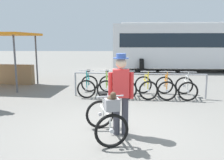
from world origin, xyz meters
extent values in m
plane|color=slate|center=(0.00, 0.00, 0.00)|extent=(80.00, 80.00, 0.00)
cylinder|color=#99999E|center=(-1.48, 3.35, 0.42)|extent=(0.06, 0.06, 0.85)
cylinder|color=#99999E|center=(3.05, 2.93, 0.42)|extent=(0.06, 0.06, 0.85)
cylinder|color=#99999E|center=(0.79, 3.14, 0.85)|extent=(4.54, 0.46, 0.05)
torus|color=black|center=(-1.05, 4.00, 0.33)|extent=(0.66, 0.10, 0.66)
cylinder|color=#B7B7BC|center=(-1.05, 4.00, 0.33)|extent=(0.08, 0.07, 0.08)
torus|color=black|center=(-1.04, 2.98, 0.33)|extent=(0.66, 0.10, 0.66)
cylinder|color=#B7B7BC|center=(-1.04, 2.98, 0.33)|extent=(0.08, 0.07, 0.08)
cube|color=teal|center=(-1.04, 3.49, 0.56)|extent=(0.04, 0.92, 0.04)
cube|color=teal|center=(-1.04, 3.44, 0.78)|extent=(0.04, 0.61, 0.04)
cylinder|color=teal|center=(-1.04, 3.67, 0.60)|extent=(0.03, 0.03, 0.55)
cube|color=black|center=(-1.04, 3.67, 0.88)|extent=(0.12, 0.24, 0.06)
cylinder|color=teal|center=(-1.04, 3.10, 0.65)|extent=(0.03, 0.03, 0.63)
cylinder|color=#B7B7BC|center=(-1.04, 3.10, 0.96)|extent=(0.52, 0.03, 0.03)
torus|color=black|center=(-0.34, 3.93, 0.33)|extent=(0.66, 0.09, 0.66)
cylinder|color=#B7B7BC|center=(-0.34, 3.93, 0.33)|extent=(0.08, 0.06, 0.08)
torus|color=black|center=(-0.35, 2.91, 0.33)|extent=(0.66, 0.09, 0.66)
cylinder|color=#B7B7BC|center=(-0.35, 2.91, 0.33)|extent=(0.08, 0.06, 0.08)
cube|color=#9ED14C|center=(-0.34, 3.42, 0.56)|extent=(0.05, 0.92, 0.04)
cube|color=#9ED14C|center=(-0.35, 3.37, 0.78)|extent=(0.04, 0.61, 0.04)
cylinder|color=#9ED14C|center=(-0.34, 3.61, 0.60)|extent=(0.03, 0.03, 0.55)
cube|color=black|center=(-0.34, 3.61, 0.88)|extent=(0.12, 0.24, 0.06)
cylinder|color=#9ED14C|center=(-0.35, 3.04, 0.65)|extent=(0.03, 0.03, 0.63)
cylinder|color=#B7B7BC|center=(-0.35, 3.04, 0.96)|extent=(0.52, 0.04, 0.03)
torus|color=black|center=(0.33, 3.87, 0.33)|extent=(0.66, 0.09, 0.66)
cylinder|color=#B7B7BC|center=(0.33, 3.87, 0.33)|extent=(0.08, 0.06, 0.08)
torus|color=black|center=(0.37, 2.85, 0.33)|extent=(0.66, 0.09, 0.66)
cylinder|color=#B7B7BC|center=(0.37, 2.85, 0.33)|extent=(0.08, 0.06, 0.08)
cube|color=black|center=(0.35, 3.36, 0.56)|extent=(0.08, 0.92, 0.04)
cube|color=black|center=(0.35, 3.31, 0.78)|extent=(0.06, 0.61, 0.04)
cylinder|color=black|center=(0.34, 3.54, 0.60)|extent=(0.03, 0.03, 0.55)
cube|color=black|center=(0.34, 3.54, 0.88)|extent=(0.13, 0.25, 0.06)
cylinder|color=black|center=(0.37, 2.97, 0.65)|extent=(0.03, 0.03, 0.63)
cylinder|color=#B7B7BC|center=(0.37, 2.97, 0.96)|extent=(0.52, 0.05, 0.03)
torus|color=black|center=(1.02, 3.81, 0.33)|extent=(0.66, 0.13, 0.66)
cylinder|color=#B7B7BC|center=(1.02, 3.81, 0.33)|extent=(0.08, 0.07, 0.08)
torus|color=black|center=(1.08, 2.79, 0.33)|extent=(0.66, 0.13, 0.66)
cylinder|color=#B7B7BC|center=(1.08, 2.79, 0.33)|extent=(0.08, 0.07, 0.08)
cube|color=yellow|center=(1.05, 3.30, 0.56)|extent=(0.09, 0.92, 0.04)
cube|color=yellow|center=(1.05, 3.25, 0.78)|extent=(0.07, 0.61, 0.04)
cylinder|color=yellow|center=(1.04, 3.48, 0.60)|extent=(0.03, 0.03, 0.55)
cube|color=black|center=(1.04, 3.48, 0.88)|extent=(0.13, 0.25, 0.06)
cylinder|color=yellow|center=(1.07, 2.91, 0.65)|extent=(0.03, 0.03, 0.63)
cylinder|color=#B7B7BC|center=(1.07, 2.91, 0.96)|extent=(0.52, 0.06, 0.03)
torus|color=black|center=(1.81, 3.74, 0.33)|extent=(0.66, 0.16, 0.66)
cylinder|color=#B7B7BC|center=(1.81, 3.74, 0.33)|extent=(0.09, 0.07, 0.08)
torus|color=black|center=(1.68, 2.73, 0.33)|extent=(0.66, 0.16, 0.66)
cylinder|color=#B7B7BC|center=(1.68, 2.73, 0.33)|extent=(0.09, 0.07, 0.08)
cube|color=orange|center=(1.75, 3.23, 0.56)|extent=(0.15, 0.92, 0.04)
cube|color=orange|center=(1.74, 3.18, 0.78)|extent=(0.11, 0.61, 0.04)
cylinder|color=orange|center=(1.77, 3.42, 0.60)|extent=(0.03, 0.03, 0.55)
cube|color=black|center=(1.77, 3.42, 0.88)|extent=(0.15, 0.25, 0.06)
cylinder|color=orange|center=(1.70, 2.85, 0.65)|extent=(0.03, 0.03, 0.63)
cylinder|color=#B7B7BC|center=(1.70, 2.85, 0.96)|extent=(0.52, 0.09, 0.03)
torus|color=black|center=(2.53, 3.67, 0.33)|extent=(0.67, 0.20, 0.66)
cylinder|color=#B7B7BC|center=(2.53, 3.67, 0.33)|extent=(0.09, 0.08, 0.08)
torus|color=black|center=(2.36, 2.67, 0.33)|extent=(0.67, 0.20, 0.66)
cylinder|color=#B7B7BC|center=(2.36, 2.67, 0.33)|extent=(0.09, 0.08, 0.08)
cube|color=silver|center=(2.44, 3.17, 0.56)|extent=(0.19, 0.91, 0.04)
cube|color=silver|center=(2.44, 3.12, 0.78)|extent=(0.14, 0.61, 0.04)
cylinder|color=silver|center=(2.47, 3.35, 0.60)|extent=(0.03, 0.03, 0.55)
cube|color=black|center=(2.47, 3.35, 0.88)|extent=(0.16, 0.26, 0.06)
cylinder|color=silver|center=(2.38, 2.79, 0.65)|extent=(0.03, 0.03, 0.63)
cylinder|color=#B7B7BC|center=(2.38, 2.79, 0.96)|extent=(0.52, 0.11, 0.03)
torus|color=black|center=(-0.38, 0.23, 0.33)|extent=(0.65, 0.24, 0.66)
cylinder|color=#B7B7BC|center=(-0.38, 0.23, 0.33)|extent=(0.09, 0.08, 0.08)
torus|color=black|center=(-0.10, -0.75, 0.33)|extent=(0.65, 0.24, 0.66)
cylinder|color=#B7B7BC|center=(-0.10, -0.75, 0.33)|extent=(0.09, 0.08, 0.08)
cube|color=silver|center=(-0.24, -0.26, 0.56)|extent=(0.29, 0.89, 0.04)
cube|color=silver|center=(-0.23, -0.30, 0.78)|extent=(0.20, 0.60, 0.04)
cylinder|color=silver|center=(-0.29, -0.08, 0.60)|extent=(0.03, 0.03, 0.55)
cube|color=black|center=(-0.29, -0.08, 0.88)|extent=(0.18, 0.26, 0.06)
cylinder|color=silver|center=(-0.13, -0.63, 0.65)|extent=(0.03, 0.03, 0.63)
cylinder|color=#B7B7BC|center=(-0.13, -0.63, 0.96)|extent=(0.51, 0.17, 0.03)
cube|color=gray|center=(-0.10, -0.77, 0.84)|extent=(0.31, 0.26, 0.22)
ellipsoid|color=#4C3828|center=(-0.10, -0.77, 0.94)|extent=(0.22, 0.20, 0.16)
sphere|color=#4C3828|center=(-0.07, -0.84, 1.04)|extent=(0.11, 0.11, 0.11)
cylinder|color=#383842|center=(-0.01, -0.11, 0.41)|extent=(0.14, 0.14, 0.82)
cylinder|color=#383842|center=(0.17, -0.11, 0.41)|extent=(0.14, 0.14, 0.82)
cube|color=red|center=(0.08, -0.11, 1.11)|extent=(0.34, 0.20, 0.58)
cylinder|color=red|center=(-0.14, -0.09, 1.06)|extent=(0.09, 0.09, 0.55)
cylinder|color=red|center=(0.30, -0.10, 1.06)|extent=(0.09, 0.09, 0.55)
sphere|color=beige|center=(0.08, -0.11, 1.53)|extent=(0.22, 0.22, 0.22)
cylinder|color=#334C8C|center=(0.08, -0.11, 1.63)|extent=(0.32, 0.32, 0.02)
cylinder|color=#334C8C|center=(0.08, -0.11, 1.68)|extent=(0.20, 0.20, 0.09)
cube|color=silver|center=(4.84, 10.44, 1.65)|extent=(10.08, 2.83, 2.70)
cube|color=#19232D|center=(4.84, 10.44, 2.00)|extent=(9.28, 2.82, 0.84)
cube|color=silver|center=(4.84, 10.44, 3.04)|extent=(9.07, 2.54, 0.08)
cylinder|color=black|center=(1.55, 9.30, 0.45)|extent=(0.28, 0.91, 0.90)
cylinder|color=black|center=(1.64, 11.80, 0.45)|extent=(0.28, 0.91, 0.90)
cylinder|color=#4C4C51|center=(-3.64, 5.66, 1.10)|extent=(0.07, 0.07, 2.20)
cylinder|color=#4C4C51|center=(-3.84, 3.88, 1.10)|extent=(0.07, 0.07, 2.20)
cube|color=olive|center=(-4.95, 5.66, 0.45)|extent=(2.36, 0.56, 0.90)
camera|label=1|loc=(-0.03, -4.80, 1.98)|focal=37.01mm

